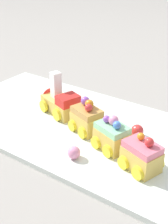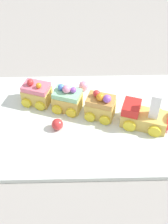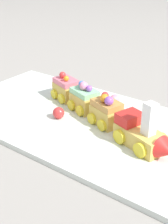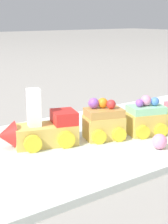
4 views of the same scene
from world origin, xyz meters
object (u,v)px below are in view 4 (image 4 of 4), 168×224
object	(u,v)px
cake_car_caramel	(104,123)
cake_car_mint	(146,119)
gumball_pink	(159,141)
cake_train_locomotive	(40,131)
gumball_red	(128,117)

from	to	relation	value
cake_car_caramel	cake_car_mint	xyz separation A→B (m)	(-0.08, 0.03, -0.00)
cake_car_caramel	cake_car_mint	distance (m)	0.09
cake_car_caramel	gumball_pink	bearing A→B (deg)	129.69
cake_car_caramel	gumball_pink	xyz separation A→B (m)	(-0.04, 0.10, -0.02)
cake_train_locomotive	cake_car_caramel	size ratio (longest dim) A/B	1.81
cake_train_locomotive	cake_car_mint	xyz separation A→B (m)	(-0.20, 0.07, 0.00)
cake_train_locomotive	cake_car_caramel	bearing A→B (deg)	-179.85
cake_car_mint	gumball_pink	distance (m)	0.09
gumball_red	cake_train_locomotive	bearing A→B (deg)	1.33
cake_car_caramel	gumball_red	distance (m)	0.12
cake_train_locomotive	cake_car_mint	distance (m)	0.21
cake_train_locomotive	gumball_pink	bearing A→B (deg)	156.17
cake_train_locomotive	gumball_pink	xyz separation A→B (m)	(-0.15, 0.14, -0.01)
cake_car_caramel	gumball_pink	size ratio (longest dim) A/B	3.05
cake_train_locomotive	gumball_red	bearing A→B (deg)	-159.85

